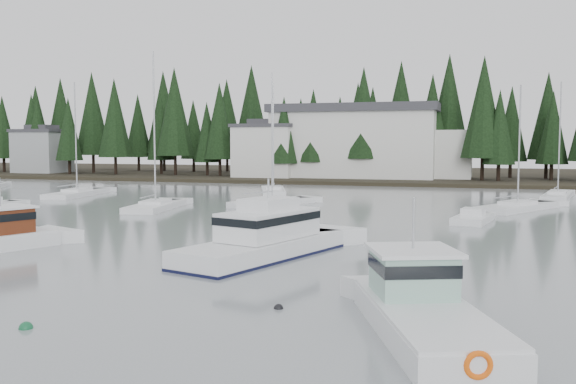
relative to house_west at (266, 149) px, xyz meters
name	(u,v)px	position (x,y,z in m)	size (l,w,h in m)	color
far_shore_land	(400,176)	(18.00, 18.00, -4.65)	(240.00, 54.00, 1.00)	black
conifer_treeline	(391,179)	(18.00, 7.00, -4.65)	(200.00, 22.00, 20.00)	black
house_west	(266,149)	(0.00, 0.00, 0.00)	(9.54, 7.42, 8.75)	silver
house_far_west	(42,150)	(-42.00, 2.00, -0.25)	(8.48, 7.42, 8.25)	#999EA0
harbor_inn	(368,142)	(15.04, 3.34, 1.12)	(29.50, 11.50, 10.90)	silver
cabin_cruiser_center	(264,244)	(21.28, -62.33, -3.97)	(6.33, 11.12, 4.56)	white
lobster_boat_teal	(423,314)	(30.08, -72.98, -4.11)	(5.67, 8.69, 4.57)	white
sailboat_2	(558,197)	(39.10, -21.21, -4.59)	(4.24, 10.28, 12.47)	white
sailboat_5	(156,208)	(4.62, -43.06, -4.58)	(4.14, 9.23, 14.01)	white
sailboat_6	(272,204)	(13.20, -36.86, -4.58)	(6.34, 9.09, 12.57)	white
sailboat_7	(77,195)	(-10.28, -33.13, -4.59)	(4.24, 10.64, 12.72)	white
sailboat_9	(517,209)	(34.56, -34.62, -4.60)	(7.26, 9.86, 11.14)	white
sailboat_10	(273,192)	(8.95, -23.64, -4.58)	(5.21, 8.83, 12.87)	white
runabout_1	(473,220)	(31.07, -44.58, -4.52)	(3.11, 5.57, 1.42)	white
mooring_buoy_green	(26,329)	(18.26, -76.21, -4.65)	(0.44, 0.44, 0.44)	#145933
mooring_buoy_dark	(279,309)	(25.03, -71.65, -4.65)	(0.34, 0.34, 0.34)	black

